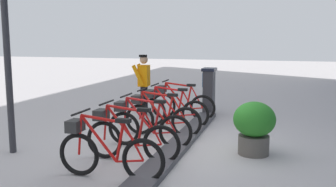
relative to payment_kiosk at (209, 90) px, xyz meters
name	(u,v)px	position (x,y,z in m)	size (l,w,h in m)	color
ground_plane	(179,146)	(-0.05, 3.43, -0.67)	(60.00, 60.00, 0.00)	beige
dock_rail_base	(179,144)	(-0.05, 3.43, -0.62)	(0.44, 6.03, 0.10)	#47474C
payment_kiosk	(209,90)	(0.00, 0.00, 0.00)	(0.36, 0.52, 1.28)	#38383D
bike_docked_0	(180,103)	(0.57, 1.01, -0.24)	(1.72, 0.54, 1.02)	black
bike_docked_1	(171,109)	(0.57, 1.88, -0.24)	(1.72, 0.54, 1.02)	black
bike_docked_2	(159,116)	(0.57, 2.75, -0.24)	(1.72, 0.54, 1.02)	black
bike_docked_3	(146,125)	(0.57, 3.63, -0.24)	(1.72, 0.54, 1.02)	black
bike_docked_4	(128,136)	(0.57, 4.50, -0.24)	(1.72, 0.54, 1.02)	black
bike_docked_5	(106,151)	(0.57, 5.37, -0.24)	(1.72, 0.54, 1.02)	black
worker_near_rack	(144,83)	(1.64, 0.82, 0.24)	(0.48, 0.65, 1.66)	white
lamp_post	(5,13)	(2.81, 4.67, 1.87)	(0.32, 0.32, 3.86)	#2D2D33
planter_bush	(254,125)	(-1.48, 3.51, -0.12)	(0.76, 0.76, 0.97)	#59544C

